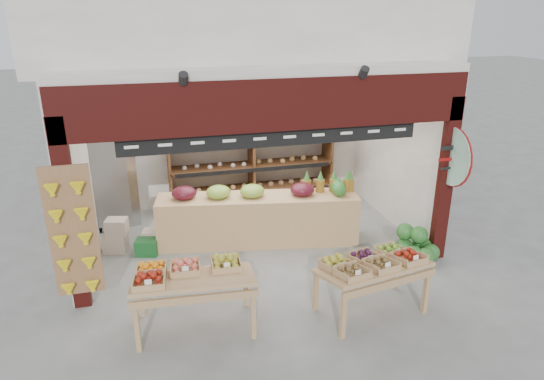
{
  "coord_description": "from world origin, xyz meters",
  "views": [
    {
      "loc": [
        -1.68,
        -7.26,
        3.84
      ],
      "look_at": [
        0.17,
        -0.2,
        1.11
      ],
      "focal_mm": 32.0,
      "sensor_mm": 36.0,
      "label": 1
    }
  ],
  "objects_px": {
    "back_shelving": "(251,148)",
    "mid_counter": "(258,217)",
    "refrigerator": "(112,176)",
    "watermelon_pile": "(416,248)",
    "cardboard_stack": "(131,239)",
    "display_table_left": "(185,275)",
    "display_table_right": "(373,264)"
  },
  "relations": [
    {
      "from": "back_shelving",
      "to": "cardboard_stack",
      "type": "xyz_separation_m",
      "value": [
        -2.42,
        -1.48,
        -1.02
      ]
    },
    {
      "from": "mid_counter",
      "to": "watermelon_pile",
      "type": "xyz_separation_m",
      "value": [
        2.36,
        -1.25,
        -0.28
      ]
    },
    {
      "from": "refrigerator",
      "to": "display_table_left",
      "type": "height_order",
      "value": "refrigerator"
    },
    {
      "from": "mid_counter",
      "to": "display_table_right",
      "type": "height_order",
      "value": "mid_counter"
    },
    {
      "from": "refrigerator",
      "to": "cardboard_stack",
      "type": "distance_m",
      "value": 1.5
    },
    {
      "from": "refrigerator",
      "to": "watermelon_pile",
      "type": "relative_size",
      "value": 2.44
    },
    {
      "from": "refrigerator",
      "to": "display_table_right",
      "type": "height_order",
      "value": "refrigerator"
    },
    {
      "from": "back_shelving",
      "to": "display_table_left",
      "type": "xyz_separation_m",
      "value": [
        -1.69,
        -3.81,
        -0.51
      ]
    },
    {
      "from": "back_shelving",
      "to": "refrigerator",
      "type": "relative_size",
      "value": 1.78
    },
    {
      "from": "refrigerator",
      "to": "mid_counter",
      "type": "xyz_separation_m",
      "value": [
        2.43,
        -1.5,
        -0.47
      ]
    },
    {
      "from": "mid_counter",
      "to": "display_table_right",
      "type": "distance_m",
      "value": 2.62
    },
    {
      "from": "cardboard_stack",
      "to": "display_table_left",
      "type": "bearing_deg",
      "value": -72.66
    },
    {
      "from": "cardboard_stack",
      "to": "back_shelving",
      "type": "bearing_deg",
      "value": 31.41
    },
    {
      "from": "display_table_right",
      "to": "display_table_left",
      "type": "bearing_deg",
      "value": 172.68
    },
    {
      "from": "refrigerator",
      "to": "display_table_left",
      "type": "bearing_deg",
      "value": -91.52
    },
    {
      "from": "cardboard_stack",
      "to": "mid_counter",
      "type": "distance_m",
      "value": 2.17
    },
    {
      "from": "mid_counter",
      "to": "watermelon_pile",
      "type": "relative_size",
      "value": 4.53
    },
    {
      "from": "mid_counter",
      "to": "watermelon_pile",
      "type": "distance_m",
      "value": 2.68
    },
    {
      "from": "display_table_left",
      "to": "display_table_right",
      "type": "relative_size",
      "value": 1.02
    },
    {
      "from": "cardboard_stack",
      "to": "display_table_right",
      "type": "distance_m",
      "value": 4.12
    },
    {
      "from": "refrigerator",
      "to": "watermelon_pile",
      "type": "height_order",
      "value": "refrigerator"
    },
    {
      "from": "refrigerator",
      "to": "cardboard_stack",
      "type": "xyz_separation_m",
      "value": [
        0.28,
        -1.28,
        -0.72
      ]
    },
    {
      "from": "display_table_left",
      "to": "watermelon_pile",
      "type": "height_order",
      "value": "display_table_left"
    },
    {
      "from": "cardboard_stack",
      "to": "display_table_right",
      "type": "bearing_deg",
      "value": -40.12
    },
    {
      "from": "cardboard_stack",
      "to": "mid_counter",
      "type": "relative_size",
      "value": 0.29
    },
    {
      "from": "back_shelving",
      "to": "mid_counter",
      "type": "distance_m",
      "value": 1.89
    },
    {
      "from": "cardboard_stack",
      "to": "refrigerator",
      "type": "bearing_deg",
      "value": 102.46
    },
    {
      "from": "display_table_right",
      "to": "watermelon_pile",
      "type": "xyz_separation_m",
      "value": [
        1.37,
        1.17,
        -0.52
      ]
    },
    {
      "from": "watermelon_pile",
      "to": "mid_counter",
      "type": "bearing_deg",
      "value": 152.14
    },
    {
      "from": "refrigerator",
      "to": "mid_counter",
      "type": "distance_m",
      "value": 2.9
    },
    {
      "from": "cardboard_stack",
      "to": "display_table_left",
      "type": "distance_m",
      "value": 2.49
    },
    {
      "from": "refrigerator",
      "to": "display_table_right",
      "type": "distance_m",
      "value": 5.2
    }
  ]
}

